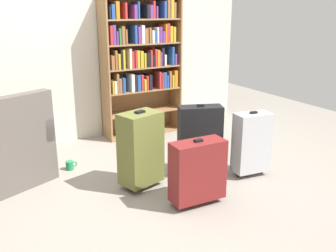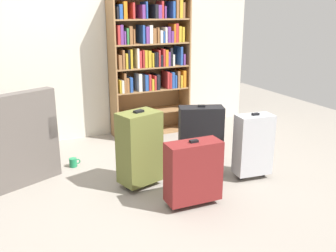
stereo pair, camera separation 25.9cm
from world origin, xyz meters
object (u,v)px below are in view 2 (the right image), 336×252
Objects in this scene: suitcase_dark_red at (193,172)px; armchair at (11,147)px; mug at (73,162)px; suitcase_silver at (253,145)px; suitcase_black at (201,140)px; bookshelf at (149,58)px; suitcase_olive at (139,148)px.

armchair is at bearing 136.58° from suitcase_dark_red.
mug is (0.59, -0.01, -0.27)m from armchair.
suitcase_silver reaches higher than mug.
bookshelf is at bearing 86.78° from suitcase_black.
armchair reaches higher than suitcase_silver.
suitcase_black is at bearing -34.35° from mug.
suitcase_olive reaches higher than suitcase_dark_red.
bookshelf is 2.17m from suitcase_dark_red.
armchair is (-1.80, -0.73, -0.69)m from bookshelf.
armchair is 1.88m from suitcase_black.
mug is 1.51m from suitcase_dark_red.
suitcase_dark_red reaches higher than mug.
suitcase_black is 1.24× the size of suitcase_dark_red.
suitcase_black is at bearing -93.22° from bookshelf.
suitcase_olive is at bearing -56.49° from mug.
armchair reaches higher than mug.
suitcase_black is 0.98× the size of suitcase_olive.
bookshelf is at bearing 31.44° from mug.
suitcase_black is at bearing -3.17° from suitcase_olive.
suitcase_olive is at bearing -34.46° from armchair.
armchair is 1.24× the size of suitcase_black.
suitcase_dark_red is at bearing -43.42° from armchair.
suitcase_dark_red is 0.89× the size of suitcase_silver.
armchair is 0.65m from mug.
suitcase_dark_red is at bearing -59.17° from mug.
mug is at bearing -148.56° from bookshelf.
suitcase_silver is at bearing 16.52° from suitcase_dark_red.
suitcase_black reaches higher than mug.
armchair is at bearing 155.69° from suitcase_black.
suitcase_olive is (1.08, -0.74, 0.07)m from armchair.
mug is at bearing 120.83° from suitcase_dark_red.
suitcase_black is (1.12, -0.77, 0.34)m from mug.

